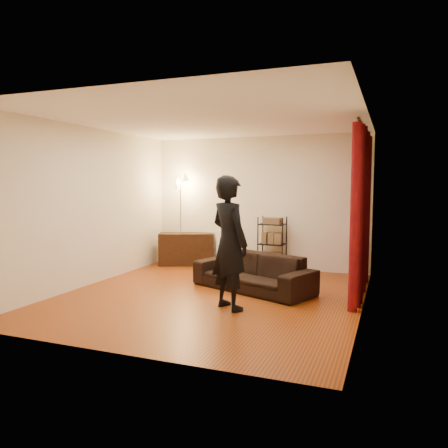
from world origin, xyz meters
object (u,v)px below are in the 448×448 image
at_px(media_cabinet, 187,249).
at_px(storage_boxes, 226,249).
at_px(wire_shelf, 272,244).
at_px(sofa, 253,272).
at_px(floor_lamp, 181,221).
at_px(person, 229,243).

bearing_deg(media_cabinet, storage_boxes, -19.30).
xyz_separation_m(media_cabinet, wire_shelf, (1.89, -0.00, 0.20)).
bearing_deg(wire_shelf, sofa, -91.17).
bearing_deg(media_cabinet, wire_shelf, -21.84).
xyz_separation_m(storage_boxes, floor_lamp, (-1.01, -0.06, 0.56)).
height_order(person, floor_lamp, floor_lamp).
height_order(person, media_cabinet, person).
bearing_deg(media_cabinet, floor_lamp, 166.63).
xyz_separation_m(sofa, floor_lamp, (-2.14, 1.63, 0.65)).
height_order(media_cabinet, wire_shelf, wire_shelf).
relative_size(sofa, person, 1.10).
bearing_deg(person, storage_boxes, -35.06).
relative_size(media_cabinet, floor_lamp, 0.62).
height_order(media_cabinet, floor_lamp, floor_lamp).
relative_size(person, media_cabinet, 1.58).
distance_m(wire_shelf, floor_lamp, 2.06).
distance_m(media_cabinet, floor_lamp, 0.62).
xyz_separation_m(media_cabinet, floor_lamp, (-0.13, -0.02, 0.61)).
height_order(wire_shelf, floor_lamp, floor_lamp).
height_order(person, storage_boxes, person).
distance_m(person, storage_boxes, 3.09).
height_order(sofa, person, person).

